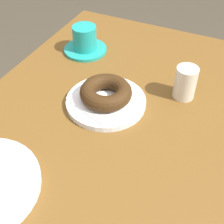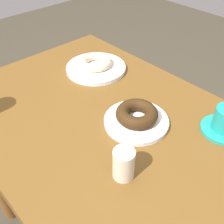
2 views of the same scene
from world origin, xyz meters
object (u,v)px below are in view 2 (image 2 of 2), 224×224
donut_chocolate_ring (137,114)px  plate_chocolate_ring (136,121)px  plate_sugar_ring (96,68)px  donut_sugar_ring (96,62)px  sugar_jar (124,164)px

donut_chocolate_ring → plate_chocolate_ring: bearing=0.0°
donut_chocolate_ring → plate_sugar_ring: 0.33m
plate_sugar_ring → donut_sugar_ring: bearing=0.0°
plate_chocolate_ring → donut_sugar_ring: bearing=161.0°
plate_chocolate_ring → donut_chocolate_ring: bearing=0.0°
donut_chocolate_ring → plate_sugar_ring: donut_chocolate_ring is taller
donut_sugar_ring → plate_chocolate_ring: bearing=-19.0°
plate_chocolate_ring → sugar_jar: 0.19m
donut_chocolate_ring → donut_sugar_ring: size_ratio=1.02×
plate_chocolate_ring → donut_sugar_ring: (-0.31, 0.11, 0.03)m
donut_chocolate_ring → sugar_jar: 0.19m
donut_chocolate_ring → donut_sugar_ring: donut_chocolate_ring is taller
plate_chocolate_ring → donut_sugar_ring: size_ratio=1.58×
plate_chocolate_ring → plate_sugar_ring: size_ratio=0.84×
plate_chocolate_ring → donut_chocolate_ring: (0.00, 0.00, 0.03)m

